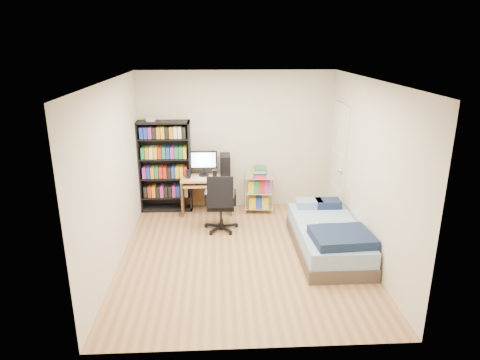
{
  "coord_description": "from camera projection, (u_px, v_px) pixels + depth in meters",
  "views": [
    {
      "loc": [
        -0.33,
        -5.59,
        3.0
      ],
      "look_at": [
        -0.02,
        0.4,
        1.02
      ],
      "focal_mm": 32.0,
      "sensor_mm": 36.0,
      "label": 1
    }
  ],
  "objects": [
    {
      "name": "wire_cart",
      "position": [
        259.0,
        183.0,
        7.67
      ],
      "size": [
        0.55,
        0.42,
        0.84
      ],
      "rotation": [
        0.0,
        0.0,
        -0.09
      ],
      "color": "silver",
      "rests_on": "room"
    },
    {
      "name": "door",
      "position": [
        339.0,
        162.0,
        7.31
      ],
      "size": [
        0.12,
        0.8,
        2.0
      ],
      "color": "silver",
      "rests_on": "room"
    },
    {
      "name": "office_chair",
      "position": [
        221.0,
        213.0,
        6.97
      ],
      "size": [
        0.6,
        0.6,
        0.97
      ],
      "rotation": [
        0.0,
        0.0,
        -0.04
      ],
      "color": "black",
      "rests_on": "room"
    },
    {
      "name": "bed",
      "position": [
        328.0,
        237.0,
        6.29
      ],
      "size": [
        0.93,
        1.86,
        0.53
      ],
      "color": "#51463C",
      "rests_on": "room"
    },
    {
      "name": "computer_desk",
      "position": [
        211.0,
        180.0,
        7.67
      ],
      "size": [
        0.89,
        0.52,
        1.12
      ],
      "color": "tan",
      "rests_on": "room"
    },
    {
      "name": "room",
      "position": [
        243.0,
        173.0,
        5.87
      ],
      "size": [
        3.58,
        4.08,
        2.58
      ],
      "color": "#AB7F55",
      "rests_on": "ground"
    },
    {
      "name": "media_shelf",
      "position": [
        165.0,
        165.0,
        7.67
      ],
      "size": [
        0.93,
        0.31,
        1.72
      ],
      "color": "black",
      "rests_on": "room"
    }
  ]
}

